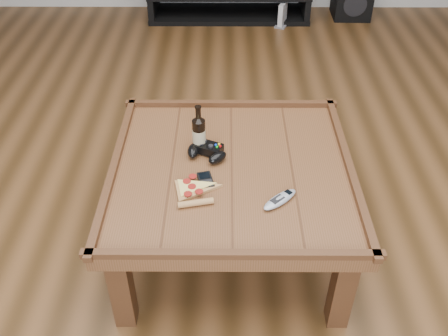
{
  "coord_description": "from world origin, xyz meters",
  "views": [
    {
      "loc": [
        -0.02,
        -1.61,
        1.74
      ],
      "look_at": [
        -0.03,
        -0.09,
        0.52
      ],
      "focal_mm": 40.0,
      "sensor_mm": 36.0,
      "label": 1
    }
  ],
  "objects_px": {
    "coffee_table": "(232,178)",
    "game_console": "(282,15)",
    "beer_bottle": "(199,133)",
    "remote_control": "(280,199)",
    "game_controller": "(207,152)",
    "pizza_slice": "(193,190)",
    "smartphone": "(206,180)"
  },
  "relations": [
    {
      "from": "remote_control",
      "to": "game_console",
      "type": "distance_m",
      "value": 2.79
    },
    {
      "from": "pizza_slice",
      "to": "game_console",
      "type": "distance_m",
      "value": 2.79
    },
    {
      "from": "smartphone",
      "to": "game_console",
      "type": "height_order",
      "value": "smartphone"
    },
    {
      "from": "beer_bottle",
      "to": "game_console",
      "type": "xyz_separation_m",
      "value": [
        0.6,
        2.42,
        -0.45
      ]
    },
    {
      "from": "game_controller",
      "to": "remote_control",
      "type": "bearing_deg",
      "value": -20.63
    },
    {
      "from": "coffee_table",
      "to": "remote_control",
      "type": "height_order",
      "value": "same"
    },
    {
      "from": "beer_bottle",
      "to": "game_controller",
      "type": "xyz_separation_m",
      "value": [
        0.03,
        -0.05,
        -0.06
      ]
    },
    {
      "from": "pizza_slice",
      "to": "coffee_table",
      "type": "bearing_deg",
      "value": 33.19
    },
    {
      "from": "game_controller",
      "to": "smartphone",
      "type": "bearing_deg",
      "value": -65.58
    },
    {
      "from": "remote_control",
      "to": "pizza_slice",
      "type": "bearing_deg",
      "value": -141.12
    },
    {
      "from": "coffee_table",
      "to": "pizza_slice",
      "type": "xyz_separation_m",
      "value": [
        -0.15,
        -0.15,
        0.07
      ]
    },
    {
      "from": "game_controller",
      "to": "pizza_slice",
      "type": "relative_size",
      "value": 0.67
    },
    {
      "from": "smartphone",
      "to": "beer_bottle",
      "type": "bearing_deg",
      "value": 85.22
    },
    {
      "from": "coffee_table",
      "to": "remote_control",
      "type": "distance_m",
      "value": 0.29
    },
    {
      "from": "game_controller",
      "to": "smartphone",
      "type": "height_order",
      "value": "game_controller"
    },
    {
      "from": "smartphone",
      "to": "remote_control",
      "type": "bearing_deg",
      "value": -36.1
    },
    {
      "from": "beer_bottle",
      "to": "pizza_slice",
      "type": "distance_m",
      "value": 0.29
    },
    {
      "from": "beer_bottle",
      "to": "game_controller",
      "type": "distance_m",
      "value": 0.09
    },
    {
      "from": "remote_control",
      "to": "game_console",
      "type": "xyz_separation_m",
      "value": [
        0.28,
        2.75,
        -0.37
      ]
    },
    {
      "from": "beer_bottle",
      "to": "smartphone",
      "type": "distance_m",
      "value": 0.23
    },
    {
      "from": "pizza_slice",
      "to": "game_console",
      "type": "height_order",
      "value": "pizza_slice"
    },
    {
      "from": "smartphone",
      "to": "game_controller",
      "type": "bearing_deg",
      "value": 76.25
    },
    {
      "from": "coffee_table",
      "to": "game_console",
      "type": "xyz_separation_m",
      "value": [
        0.46,
        2.55,
        -0.3
      ]
    },
    {
      "from": "beer_bottle",
      "to": "remote_control",
      "type": "distance_m",
      "value": 0.47
    },
    {
      "from": "smartphone",
      "to": "remote_control",
      "type": "xyz_separation_m",
      "value": [
        0.29,
        -0.12,
        0.01
      ]
    },
    {
      "from": "coffee_table",
      "to": "pizza_slice",
      "type": "bearing_deg",
      "value": -134.84
    },
    {
      "from": "game_controller",
      "to": "coffee_table",
      "type": "bearing_deg",
      "value": -12.17
    },
    {
      "from": "pizza_slice",
      "to": "game_console",
      "type": "bearing_deg",
      "value": 65.27
    },
    {
      "from": "pizza_slice",
      "to": "remote_control",
      "type": "relative_size",
      "value": 1.69
    },
    {
      "from": "coffee_table",
      "to": "game_console",
      "type": "relative_size",
      "value": 5.16
    },
    {
      "from": "game_controller",
      "to": "smartphone",
      "type": "xyz_separation_m",
      "value": [
        0.0,
        -0.17,
        -0.02
      ]
    },
    {
      "from": "remote_control",
      "to": "beer_bottle",
      "type": "bearing_deg",
      "value": -177.98
    }
  ]
}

